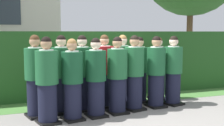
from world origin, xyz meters
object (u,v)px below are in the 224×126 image
student_rear_row_0 (36,78)px  student_rear_row_1 (62,76)px  student_front_row_5 (156,73)px  student_front_row_6 (173,72)px  student_front_row_1 (72,82)px  student_front_row_3 (117,77)px  student_front_row_4 (134,74)px  student_front_row_2 (96,79)px  student_front_row_0 (47,82)px  student_rear_row_6 (158,70)px  student_in_red_blazer (104,73)px  student_rear_row_4 (123,71)px  student_rear_row_2 (82,75)px  student_rear_row_5 (139,71)px

student_rear_row_0 → student_rear_row_1: student_rear_row_0 is taller
student_front_row_5 → student_front_row_6: bearing=8.3°
student_front_row_1 → student_front_row_6: bearing=9.6°
student_front_row_3 → student_front_row_4: student_front_row_4 is taller
student_front_row_3 → student_front_row_6: (1.52, 0.26, 0.00)m
student_rear_row_0 → student_front_row_6: bearing=-0.7°
student_front_row_2 → student_rear_row_0: size_ratio=0.96×
student_front_row_5 → student_front_row_6: size_ratio=1.00×
student_front_row_0 → student_rear_row_6: 3.13m
student_front_row_3 → student_in_red_blazer: size_ratio=0.98×
student_front_row_3 → student_rear_row_0: bearing=169.7°
student_rear_row_4 → student_rear_row_6: student_rear_row_4 is taller
student_in_red_blazer → student_front_row_0: bearing=-149.6°
student_front_row_2 → student_rear_row_1: student_rear_row_1 is taller
student_front_row_4 → student_in_red_blazer: (-0.54, 0.48, 0.00)m
student_front_row_3 → student_front_row_1: bearing=-170.7°
student_front_row_5 → student_in_red_blazer: student_in_red_blazer is taller
student_front_row_1 → student_front_row_4: bearing=11.5°
student_front_row_2 → student_rear_row_2: 0.57m
student_rear_row_1 → student_rear_row_5: size_ratio=1.03×
student_front_row_3 → student_front_row_0: bearing=-171.8°
student_front_row_0 → student_rear_row_5: 2.57m
student_front_row_5 → student_rear_row_1: student_rear_row_1 is taller
student_front_row_2 → student_rear_row_5: size_ratio=1.00×
student_front_row_0 → student_rear_row_2: (0.85, 0.68, 0.01)m
student_front_row_1 → student_rear_row_2: (0.36, 0.62, 0.03)m
student_front_row_2 → student_front_row_5: bearing=10.3°
student_rear_row_1 → student_rear_row_5: student_rear_row_1 is taller
student_in_red_blazer → student_rear_row_0: bearing=-168.8°
student_front_row_2 → student_front_row_3: bearing=9.9°
student_front_row_4 → student_rear_row_5: (0.42, 0.63, -0.02)m
student_rear_row_2 → student_in_red_blazer: 0.58m
student_front_row_6 → student_rear_row_1: 2.64m
student_rear_row_4 → student_rear_row_5: bearing=8.6°
student_front_row_2 → student_rear_row_1: size_ratio=0.97×
student_front_row_6 → student_rear_row_0: student_rear_row_0 is taller
student_front_row_5 → student_front_row_1: bearing=-170.1°
student_front_row_3 → student_in_red_blazer: (-0.09, 0.62, 0.02)m
student_front_row_4 → student_rear_row_4: (-0.05, 0.56, 0.00)m
student_front_row_1 → student_rear_row_2: 0.72m
student_front_row_6 → student_rear_row_5: (-0.65, 0.51, -0.01)m
student_front_row_6 → student_rear_row_0: bearing=179.3°
student_in_red_blazer → student_rear_row_4: bearing=9.3°
student_front_row_6 → student_rear_row_5: 0.82m
student_front_row_2 → student_rear_row_1: 0.80m
student_front_row_4 → student_rear_row_4: bearing=95.5°
student_front_row_3 → student_rear_row_0: (-1.66, 0.30, 0.02)m
student_front_row_1 → student_rear_row_5: size_ratio=0.99×
student_front_row_4 → student_front_row_6: bearing=6.8°
student_in_red_blazer → student_rear_row_2: bearing=-164.5°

